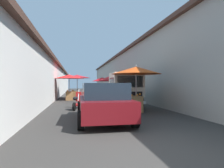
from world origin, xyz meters
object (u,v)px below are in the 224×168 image
(vendor_in_shade, at_px, (98,89))
(plastic_stool, at_px, (87,96))
(fruit_stall_far_left, at_px, (77,79))
(hatchback_car, at_px, (103,102))
(fruit_stall_far_right, at_px, (69,79))
(vendor_by_crates, at_px, (131,90))
(fruit_stall_near_right, at_px, (103,81))
(fruit_stall_mid_lane, at_px, (136,75))
(parked_scooter, at_px, (77,101))
(delivery_truck, at_px, (123,90))
(fruit_stall_near_left, at_px, (110,81))

(vendor_in_shade, xyz_separation_m, plastic_stool, (-1.60, 1.22, -0.54))
(fruit_stall_far_left, bearing_deg, hatchback_car, -175.54)
(fruit_stall_far_right, distance_m, plastic_stool, 2.49)
(fruit_stall_far_right, height_order, vendor_by_crates, fruit_stall_far_right)
(vendor_in_shade, bearing_deg, vendor_by_crates, -160.98)
(fruit_stall_near_right, distance_m, vendor_by_crates, 9.18)
(fruit_stall_mid_lane, relative_size, plastic_stool, 5.80)
(vendor_by_crates, height_order, parked_scooter, vendor_by_crates)
(hatchback_car, height_order, vendor_by_crates, vendor_by_crates)
(delivery_truck, distance_m, vendor_in_shade, 8.15)
(fruit_stall_mid_lane, relative_size, hatchback_car, 0.64)
(fruit_stall_far_right, xyz_separation_m, vendor_in_shade, (2.80, -2.82, -0.96))
(fruit_stall_near_left, bearing_deg, vendor_by_crates, -174.20)
(fruit_stall_near_left, bearing_deg, delivery_truck, 174.94)
(fruit_stall_near_left, relative_size, fruit_stall_mid_lane, 0.94)
(fruit_stall_far_right, xyz_separation_m, fruit_stall_far_left, (2.06, -0.67, 0.10))
(fruit_stall_far_left, bearing_deg, fruit_stall_near_right, -36.84)
(hatchback_car, bearing_deg, fruit_stall_mid_lane, -45.17)
(fruit_stall_mid_lane, bearing_deg, fruit_stall_far_right, 25.40)
(fruit_stall_mid_lane, bearing_deg, fruit_stall_near_right, -1.16)
(fruit_stall_far_right, distance_m, parked_scooter, 6.07)
(plastic_stool, bearing_deg, fruit_stall_mid_lane, -167.23)
(hatchback_car, height_order, plastic_stool, hatchback_car)
(fruit_stall_near_left, xyz_separation_m, vendor_by_crates, (-5.68, -0.58, -0.80))
(fruit_stall_far_left, height_order, plastic_stool, fruit_stall_far_left)
(parked_scooter, bearing_deg, fruit_stall_mid_lane, -118.91)
(fruit_stall_far_left, bearing_deg, vendor_by_crates, -140.01)
(fruit_stall_mid_lane, relative_size, vendor_by_crates, 1.50)
(plastic_stool, bearing_deg, vendor_in_shade, -37.39)
(parked_scooter, bearing_deg, delivery_truck, -78.93)
(fruit_stall_mid_lane, height_order, vendor_in_shade, fruit_stall_mid_lane)
(delivery_truck, xyz_separation_m, plastic_stool, (6.52, 1.85, -0.71))
(fruit_stall_near_right, xyz_separation_m, plastic_stool, (-5.10, 2.25, -1.45))
(fruit_stall_mid_lane, relative_size, fruit_stall_far_left, 0.97)
(fruit_stall_mid_lane, distance_m, parked_scooter, 3.67)
(fruit_stall_near_right, bearing_deg, vendor_in_shade, 163.62)
(fruit_stall_far_left, height_order, hatchback_car, fruit_stall_far_left)
(fruit_stall_near_right, distance_m, hatchback_car, 15.98)
(fruit_stall_mid_lane, xyz_separation_m, hatchback_car, (-1.98, 1.99, -1.15))
(fruit_stall_mid_lane, bearing_deg, fruit_stall_far_left, 16.83)
(vendor_by_crates, bearing_deg, fruit_stall_near_left, 5.80)
(fruit_stall_near_right, xyz_separation_m, fruit_stall_mid_lane, (-13.80, 0.28, 0.10))
(hatchback_car, distance_m, parked_scooter, 3.75)
(fruit_stall_far_right, distance_m, delivery_truck, 6.39)
(vendor_in_shade, bearing_deg, parked_scooter, 165.71)
(parked_scooter, bearing_deg, vendor_in_shade, -14.29)
(fruit_stall_near_left, distance_m, vendor_by_crates, 5.76)
(vendor_by_crates, distance_m, plastic_stool, 5.13)
(fruit_stall_far_left, distance_m, plastic_stool, 2.04)
(vendor_by_crates, bearing_deg, fruit_stall_mid_lane, 165.91)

